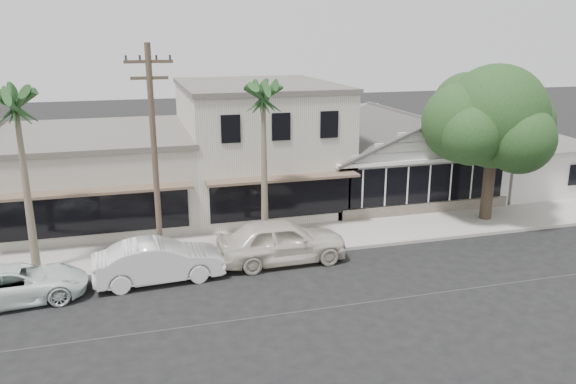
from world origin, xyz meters
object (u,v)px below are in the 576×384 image
object	(u,v)px
shade_tree	(491,119)
car_2	(17,284)
utility_pole	(154,154)
car_0	(282,241)
car_1	(159,261)

from	to	relation	value
shade_tree	car_2	bearing A→B (deg)	-170.70
utility_pole	car_2	size ratio (longest dim) A/B	1.86
car_2	utility_pole	bearing A→B (deg)	-78.23
car_0	car_2	distance (m)	10.13
car_1	shade_tree	size ratio (longest dim) A/B	0.62
car_0	car_2	size ratio (longest dim) A/B	1.13
car_1	shade_tree	bearing A→B (deg)	-83.34
car_0	utility_pole	bearing A→B (deg)	80.86
car_1	car_2	size ratio (longest dim) A/B	1.02
car_0	car_1	distance (m)	5.11
car_1	car_2	bearing A→B (deg)	90.67
car_0	shade_tree	distance (m)	12.51
utility_pole	car_1	bearing A→B (deg)	-97.25
shade_tree	car_1	bearing A→B (deg)	-169.32
car_0	car_2	xyz separation A→B (m)	(-10.09, -0.93, -0.26)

